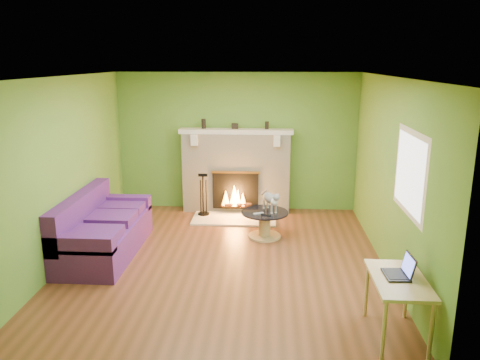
% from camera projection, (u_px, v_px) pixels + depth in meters
% --- Properties ---
extents(floor, '(5.00, 5.00, 0.00)m').
position_uv_depth(floor, '(225.00, 260.00, 6.76)').
color(floor, '#5A3119').
rests_on(floor, ground).
extents(ceiling, '(5.00, 5.00, 0.00)m').
position_uv_depth(ceiling, '(223.00, 77.00, 6.12)').
color(ceiling, white).
rests_on(ceiling, wall_back).
extents(wall_back, '(5.00, 0.00, 5.00)m').
position_uv_depth(wall_back, '(237.00, 142.00, 8.86)').
color(wall_back, '#4C822A').
rests_on(wall_back, floor).
extents(wall_front, '(5.00, 0.00, 5.00)m').
position_uv_depth(wall_front, '(196.00, 241.00, 4.02)').
color(wall_front, '#4C822A').
rests_on(wall_front, floor).
extents(wall_left, '(0.00, 5.00, 5.00)m').
position_uv_depth(wall_left, '(65.00, 171.00, 6.58)').
color(wall_left, '#4C822A').
rests_on(wall_left, floor).
extents(wall_right, '(0.00, 5.00, 5.00)m').
position_uv_depth(wall_right, '(390.00, 176.00, 6.30)').
color(wall_right, '#4C822A').
rests_on(wall_right, floor).
extents(window_frame, '(0.00, 1.20, 1.20)m').
position_uv_depth(window_frame, '(410.00, 173.00, 5.37)').
color(window_frame, silver).
rests_on(window_frame, wall_right).
extents(window_pane, '(0.00, 1.06, 1.06)m').
position_uv_depth(window_pane, '(409.00, 173.00, 5.37)').
color(window_pane, white).
rests_on(window_pane, wall_right).
extents(fireplace, '(2.10, 0.46, 1.58)m').
position_uv_depth(fireplace, '(236.00, 171.00, 8.81)').
color(fireplace, beige).
rests_on(fireplace, floor).
extents(hearth, '(1.50, 0.75, 0.03)m').
position_uv_depth(hearth, '(234.00, 218.00, 8.50)').
color(hearth, beige).
rests_on(hearth, floor).
extents(mantel, '(2.10, 0.28, 0.08)m').
position_uv_depth(mantel, '(236.00, 131.00, 8.60)').
color(mantel, beige).
rests_on(mantel, fireplace).
extents(sofa, '(0.91, 2.02, 0.91)m').
position_uv_depth(sofa, '(101.00, 231.00, 6.94)').
color(sofa, '#491B67').
rests_on(sofa, floor).
extents(coffee_table, '(0.76, 0.76, 0.43)m').
position_uv_depth(coffee_table, '(265.00, 222.00, 7.60)').
color(coffee_table, tan).
rests_on(coffee_table, floor).
extents(desk, '(0.53, 0.91, 0.67)m').
position_uv_depth(desk, '(398.00, 286.00, 4.74)').
color(desk, tan).
rests_on(desk, floor).
extents(cat, '(0.44, 0.61, 0.36)m').
position_uv_depth(cat, '(270.00, 200.00, 7.56)').
color(cat, slate).
rests_on(cat, coffee_table).
extents(remote_silver, '(0.17, 0.11, 0.02)m').
position_uv_depth(remote_silver, '(258.00, 213.00, 7.45)').
color(remote_silver, '#99999C').
rests_on(remote_silver, coffee_table).
extents(remote_black, '(0.16, 0.12, 0.02)m').
position_uv_depth(remote_black, '(266.00, 215.00, 7.38)').
color(remote_black, black).
rests_on(remote_black, coffee_table).
extents(laptop, '(0.28, 0.32, 0.23)m').
position_uv_depth(laptop, '(397.00, 265.00, 4.74)').
color(laptop, black).
rests_on(laptop, desk).
extents(fire_tools, '(0.21, 0.21, 0.78)m').
position_uv_depth(fire_tools, '(203.00, 194.00, 8.58)').
color(fire_tools, black).
rests_on(fire_tools, hearth).
extents(mantel_vase_left, '(0.08, 0.08, 0.18)m').
position_uv_depth(mantel_vase_left, '(204.00, 124.00, 8.63)').
color(mantel_vase_left, black).
rests_on(mantel_vase_left, mantel).
extents(mantel_vase_right, '(0.07, 0.07, 0.14)m').
position_uv_depth(mantel_vase_right, '(267.00, 125.00, 8.57)').
color(mantel_vase_right, black).
rests_on(mantel_vase_right, mantel).
extents(mantel_box, '(0.12, 0.08, 0.10)m').
position_uv_depth(mantel_box, '(235.00, 126.00, 8.61)').
color(mantel_box, black).
rests_on(mantel_box, mantel).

